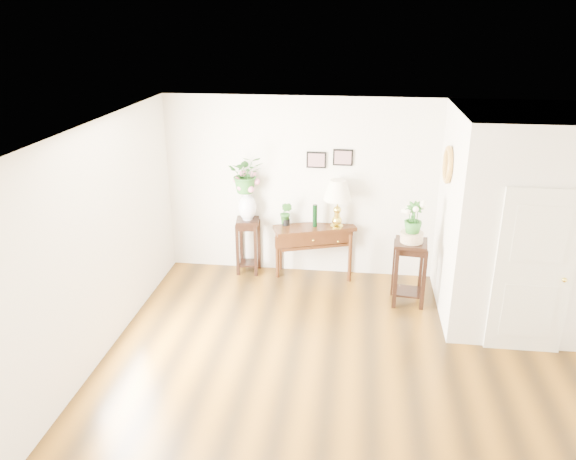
% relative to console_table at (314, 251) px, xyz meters
% --- Properties ---
extents(floor, '(6.00, 5.50, 0.02)m').
position_rel_console_table_xyz_m(floor, '(0.64, -2.57, -0.42)').
color(floor, brown).
rests_on(floor, ground).
extents(ceiling, '(6.00, 5.50, 0.02)m').
position_rel_console_table_xyz_m(ceiling, '(0.64, -2.57, 2.38)').
color(ceiling, white).
rests_on(ceiling, ground).
extents(wall_back, '(6.00, 0.02, 2.80)m').
position_rel_console_table_xyz_m(wall_back, '(0.64, 0.18, 0.98)').
color(wall_back, silver).
rests_on(wall_back, ground).
extents(wall_front, '(6.00, 0.02, 2.80)m').
position_rel_console_table_xyz_m(wall_front, '(0.64, -5.32, 0.98)').
color(wall_front, silver).
rests_on(wall_front, ground).
extents(wall_left, '(0.02, 5.50, 2.80)m').
position_rel_console_table_xyz_m(wall_left, '(-2.36, -2.57, 0.98)').
color(wall_left, silver).
rests_on(wall_left, ground).
extents(partition, '(1.80, 1.95, 2.80)m').
position_rel_console_table_xyz_m(partition, '(2.74, -0.79, 0.98)').
color(partition, silver).
rests_on(partition, floor).
extents(door, '(0.90, 0.05, 2.10)m').
position_rel_console_table_xyz_m(door, '(2.74, -1.79, 0.63)').
color(door, silver).
rests_on(door, floor).
extents(art_print_left, '(0.30, 0.02, 0.25)m').
position_rel_console_table_xyz_m(art_print_left, '(-0.01, 0.16, 1.43)').
color(art_print_left, black).
rests_on(art_print_left, wall_back).
extents(art_print_right, '(0.30, 0.02, 0.25)m').
position_rel_console_table_xyz_m(art_print_right, '(0.39, 0.16, 1.48)').
color(art_print_right, black).
rests_on(art_print_right, wall_back).
extents(wall_ornament, '(0.07, 0.51, 0.51)m').
position_rel_console_table_xyz_m(wall_ornament, '(1.80, -0.67, 1.63)').
color(wall_ornament, gold).
rests_on(wall_ornament, partition).
extents(console_table, '(1.32, 0.82, 0.84)m').
position_rel_console_table_xyz_m(console_table, '(0.00, 0.00, 0.00)').
color(console_table, black).
rests_on(console_table, floor).
extents(table_lamp, '(0.50, 0.50, 0.77)m').
position_rel_console_table_xyz_m(table_lamp, '(0.34, 0.00, 0.77)').
color(table_lamp, gold).
rests_on(table_lamp, console_table).
extents(green_vase, '(0.09, 0.09, 0.35)m').
position_rel_console_table_xyz_m(green_vase, '(0.00, 0.00, 0.59)').
color(green_vase, black).
rests_on(green_vase, console_table).
extents(potted_plant, '(0.25, 0.23, 0.36)m').
position_rel_console_table_xyz_m(potted_plant, '(-0.45, 0.00, 0.60)').
color(potted_plant, '#266120').
rests_on(potted_plant, console_table).
extents(plant_stand_a, '(0.40, 0.40, 0.90)m').
position_rel_console_table_xyz_m(plant_stand_a, '(-1.06, 0.00, 0.03)').
color(plant_stand_a, black).
rests_on(plant_stand_a, floor).
extents(porcelain_vase, '(0.34, 0.34, 0.50)m').
position_rel_console_table_xyz_m(porcelain_vase, '(-1.06, 0.00, 0.71)').
color(porcelain_vase, silver).
rests_on(porcelain_vase, plant_stand_a).
extents(lily_arrangement, '(0.62, 0.56, 0.59)m').
position_rel_console_table_xyz_m(lily_arrangement, '(-1.06, 0.00, 1.18)').
color(lily_arrangement, '#266120').
rests_on(lily_arrangement, porcelain_vase).
extents(plant_stand_b, '(0.49, 0.49, 0.95)m').
position_rel_console_table_xyz_m(plant_stand_b, '(1.41, -0.72, 0.06)').
color(plant_stand_b, black).
rests_on(plant_stand_b, floor).
extents(ceramic_bowl, '(0.37, 0.37, 0.14)m').
position_rel_console_table_xyz_m(ceramic_bowl, '(1.41, -0.72, 0.61)').
color(ceramic_bowl, beige).
rests_on(ceramic_bowl, plant_stand_b).
extents(narcissus, '(0.32, 0.32, 0.46)m').
position_rel_console_table_xyz_m(narcissus, '(1.41, -0.72, 0.88)').
color(narcissus, '#266120').
rests_on(narcissus, ceramic_bowl).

